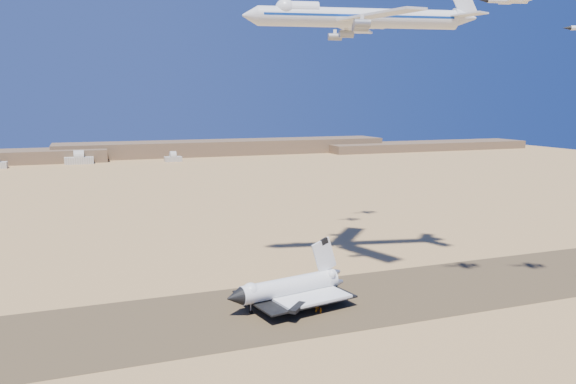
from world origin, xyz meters
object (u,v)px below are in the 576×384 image
object	(u,v)px
crew_b	(321,311)
chase_jet_f	(371,27)
shuttle	(288,289)
crew_c	(318,308)
carrier_747	(352,18)
chase_jet_e	(352,27)
crew_a	(316,310)
chase_jet_a	(506,1)

from	to	relation	value
crew_b	chase_jet_f	bearing A→B (deg)	-58.94
shuttle	crew_b	distance (m)	13.47
shuttle	crew_c	size ratio (longest dim) A/B	25.12
carrier_747	crew_c	world-z (taller)	carrier_747
chase_jet_e	chase_jet_f	bearing A→B (deg)	52.65
shuttle	crew_a	world-z (taller)	shuttle
crew_b	crew_c	bearing A→B (deg)	-28.18
shuttle	crew_c	xyz separation A→B (m)	(7.36, -7.72, -4.83)
carrier_747	chase_jet_a	bearing A→B (deg)	-49.38
crew_b	chase_jet_e	xyz separation A→B (m)	(52.12, 84.81, 100.33)
crew_b	chase_jet_a	size ratio (longest dim) A/B	0.12
shuttle	chase_jet_a	distance (m)	112.99
shuttle	chase_jet_a	world-z (taller)	chase_jet_a
carrier_747	crew_a	xyz separation A→B (m)	(-28.75, -35.37, -96.57)
shuttle	chase_jet_a	xyz separation A→B (m)	(61.97, -23.43, 91.52)
carrier_747	crew_c	bearing A→B (deg)	-117.10
crew_b	crew_c	size ratio (longest dim) A/B	1.07
carrier_747	crew_c	distance (m)	106.02
carrier_747	crew_a	distance (m)	106.78
chase_jet_a	chase_jet_f	xyz separation A→B (m)	(14.84, 111.86, 6.30)
crew_a	crew_c	xyz separation A→B (m)	(1.31, 1.49, -0.07)
shuttle	crew_b	bearing A→B (deg)	-66.81
crew_c	chase_jet_f	world-z (taller)	chase_jet_f
chase_jet_e	carrier_747	bearing A→B (deg)	-102.78
crew_b	chase_jet_e	size ratio (longest dim) A/B	0.13
carrier_747	chase_jet_e	size ratio (longest dim) A/B	6.42
chase_jet_a	chase_jet_f	distance (m)	113.01
shuttle	chase_jet_f	world-z (taller)	chase_jet_f
crew_c	chase_jet_a	distance (m)	111.86
chase_jet_f	shuttle	bearing A→B (deg)	-128.50
crew_c	shuttle	bearing A→B (deg)	6.81
crew_c	chase_jet_a	world-z (taller)	chase_jet_a
shuttle	crew_b	xyz separation A→B (m)	(7.16, -10.36, -4.77)
crew_c	chase_jet_e	world-z (taller)	chase_jet_e
crew_a	chase_jet_e	distance (m)	141.05
crew_b	crew_c	distance (m)	2.65
crew_a	crew_b	distance (m)	1.60
carrier_747	crew_b	size ratio (longest dim) A/B	48.66
crew_a	chase_jet_f	world-z (taller)	chase_jet_f
chase_jet_a	crew_c	bearing A→B (deg)	177.55
crew_a	chase_jet_f	xyz separation A→B (m)	(70.76, 97.63, 102.58)
chase_jet_a	chase_jet_f	bearing A→B (deg)	96.05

